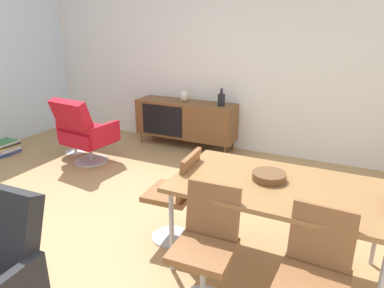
# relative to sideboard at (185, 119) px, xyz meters

# --- Properties ---
(ground_plane) EXTENTS (8.32, 8.32, 0.00)m
(ground_plane) POSITION_rel_sideboard_xyz_m (0.46, -2.30, -0.44)
(ground_plane) COLOR tan
(wall_back) EXTENTS (6.80, 0.12, 2.80)m
(wall_back) POSITION_rel_sideboard_xyz_m (0.46, 0.30, 0.96)
(wall_back) COLOR white
(wall_back) RESTS_ON ground_plane
(sideboard) EXTENTS (1.60, 0.45, 0.72)m
(sideboard) POSITION_rel_sideboard_xyz_m (0.00, 0.00, 0.00)
(sideboard) COLOR brown
(sideboard) RESTS_ON ground_plane
(vase_cobalt) EXTENTS (0.13, 0.13, 0.17)m
(vase_cobalt) POSITION_rel_sideboard_xyz_m (-0.02, 0.00, 0.37)
(vase_cobalt) COLOR beige
(vase_cobalt) RESTS_ON sideboard
(vase_sculptural_dark) EXTENTS (0.11, 0.11, 0.25)m
(vase_sculptural_dark) POSITION_rel_sideboard_xyz_m (0.60, 0.00, 0.37)
(vase_sculptural_dark) COLOR black
(vase_sculptural_dark) RESTS_ON sideboard
(dining_table) EXTENTS (1.60, 0.90, 0.74)m
(dining_table) POSITION_rel_sideboard_xyz_m (1.98, -2.33, 0.26)
(dining_table) COLOR olive
(dining_table) RESTS_ON ground_plane
(wooden_bowl_on_table) EXTENTS (0.26, 0.26, 0.06)m
(wooden_bowl_on_table) POSITION_rel_sideboard_xyz_m (1.89, -2.28, 0.33)
(wooden_bowl_on_table) COLOR brown
(wooden_bowl_on_table) RESTS_ON dining_table
(dining_chair_front_right) EXTENTS (0.42, 0.44, 0.86)m
(dining_chair_front_right) POSITION_rel_sideboard_xyz_m (2.34, -2.89, 0.03)
(dining_chair_front_right) COLOR brown
(dining_chair_front_right) RESTS_ON ground_plane
(dining_chair_front_left) EXTENTS (0.42, 0.44, 0.86)m
(dining_chair_front_left) POSITION_rel_sideboard_xyz_m (1.63, -2.89, 0.03)
(dining_chair_front_left) COLOR brown
(dining_chair_front_left) RESTS_ON ground_plane
(dining_chair_near_window) EXTENTS (0.45, 0.43, 0.86)m
(dining_chair_near_window) POSITION_rel_sideboard_xyz_m (1.09, -2.32, 0.03)
(dining_chair_near_window) COLOR brown
(dining_chair_near_window) RESTS_ON ground_plane
(lounge_chair_red) EXTENTS (0.77, 0.72, 0.95)m
(lounge_chair_red) POSITION_rel_sideboard_xyz_m (-0.93, -1.25, 0.03)
(lounge_chair_red) COLOR red
(lounge_chair_red) RESTS_ON ground_plane
(side_table_round) EXTENTS (0.44, 0.44, 0.52)m
(side_table_round) POSITION_rel_sideboard_xyz_m (-1.40, -0.99, -0.12)
(side_table_round) COLOR white
(side_table_round) RESTS_ON ground_plane
(fruit_bowl) EXTENTS (0.20, 0.20, 0.11)m
(fruit_bowl) POSITION_rel_sideboard_xyz_m (-1.40, -0.98, 0.12)
(fruit_bowl) COLOR #262628
(fruit_bowl) RESTS_ON side_table_round
(magazine_stack) EXTENTS (0.34, 0.39, 0.20)m
(magazine_stack) POSITION_rel_sideboard_xyz_m (-2.30, -1.52, -0.34)
(magazine_stack) COLOR #334C8C
(magazine_stack) RESTS_ON ground_plane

